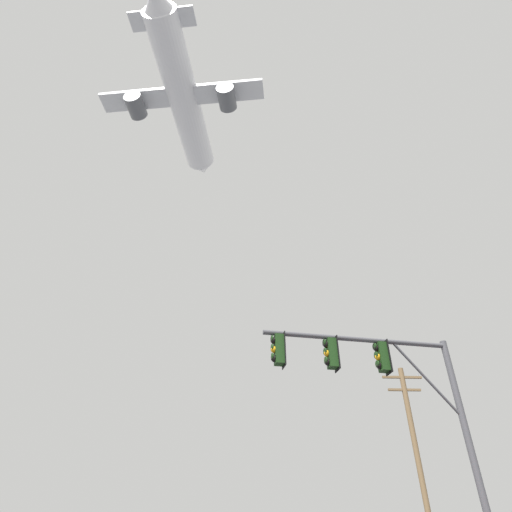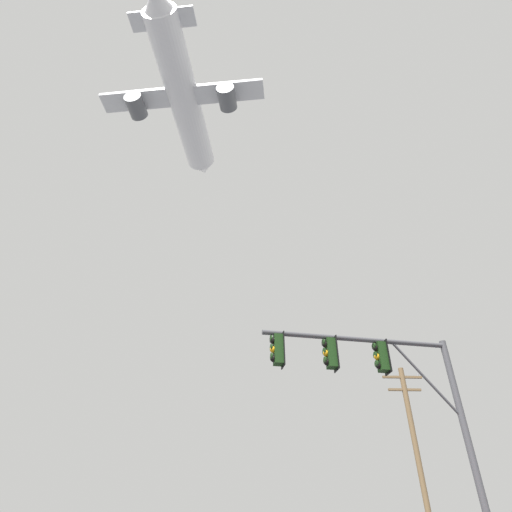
% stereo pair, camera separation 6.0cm
% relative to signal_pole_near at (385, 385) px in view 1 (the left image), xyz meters
% --- Properties ---
extents(signal_pole_near, '(5.98, 1.10, 6.75)m').
position_rel_signal_pole_near_xyz_m(signal_pole_near, '(0.00, 0.00, 0.00)').
color(signal_pole_near, '#4C4C51').
rests_on(signal_pole_near, ground).
extents(utility_pole, '(2.20, 0.28, 9.62)m').
position_rel_signal_pole_near_xyz_m(utility_pole, '(4.70, 10.79, -0.09)').
color(utility_pole, brown).
rests_on(utility_pole, ground).
extents(airplane, '(21.19, 27.42, 7.47)m').
position_rel_signal_pole_near_xyz_m(airplane, '(-12.48, 22.66, 44.62)').
color(airplane, white).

